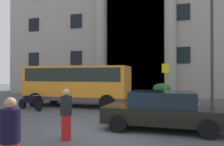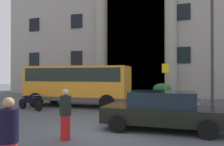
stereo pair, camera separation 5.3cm
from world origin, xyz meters
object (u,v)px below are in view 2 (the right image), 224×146
hedge_planter_entrance_left (43,89)px  pedestrian_woman_with_bag (8,141)px  orange_minibus (78,82)px  pedestrian_woman_dark_dress (65,114)px  scooter_by_planter (187,109)px  hedge_planter_east (76,90)px  motorcycle_far_end (30,102)px  bus_stop_sign (165,80)px  hedge_planter_far_west (162,92)px  lamppost_plaza_centre (212,36)px  parked_estate_mid (162,110)px

hedge_planter_entrance_left → pedestrian_woman_with_bag: size_ratio=1.20×
orange_minibus → pedestrian_woman_dark_dress: (3.18, -6.92, -0.76)m
scooter_by_planter → hedge_planter_east: bearing=149.0°
hedge_planter_east → motorcycle_far_end: 6.95m
bus_stop_sign → scooter_by_planter: bearing=-72.6°
bus_stop_sign → hedge_planter_far_west: bus_stop_sign is taller
scooter_by_planter → pedestrian_woman_with_bag: size_ratio=1.27×
motorcycle_far_end → pedestrian_woman_with_bag: bearing=-36.9°
scooter_by_planter → motorcycle_far_end: 8.65m
lamppost_plaza_centre → pedestrian_woman_dark_dress: bearing=-119.2°
bus_stop_sign → parked_estate_mid: size_ratio=0.63×
bus_stop_sign → pedestrian_woman_with_bag: bearing=-97.8°
hedge_planter_entrance_left → scooter_by_planter: size_ratio=0.95×
hedge_planter_entrance_left → lamppost_plaza_centre: (14.29, -2.75, 3.74)m
bus_stop_sign → scooter_by_planter: bus_stop_sign is taller
hedge_planter_east → pedestrian_woman_with_bag: 15.74m
parked_estate_mid → hedge_planter_entrance_left: bearing=140.2°
pedestrian_woman_dark_dress → lamppost_plaza_centre: size_ratio=0.21×
hedge_planter_east → scooter_by_planter: size_ratio=0.92×
scooter_by_planter → pedestrian_woman_with_bag: pedestrian_woman_with_bag is taller
hedge_planter_far_west → lamppost_plaza_centre: (3.37, -2.69, 3.77)m
bus_stop_sign → orange_minibus: bearing=-157.8°
motorcycle_far_end → pedestrian_woman_dark_dress: (5.08, -4.62, 0.33)m
parked_estate_mid → motorcycle_far_end: bearing=161.9°
lamppost_plaza_centre → pedestrian_woman_with_bag: bearing=-110.7°
parked_estate_mid → pedestrian_woman_dark_dress: (-2.72, -2.32, 0.07)m
hedge_planter_entrance_left → motorcycle_far_end: hedge_planter_entrance_left is taller
motorcycle_far_end → lamppost_plaza_centre: (10.10, 4.36, 3.97)m
hedge_planter_east → parked_estate_mid: size_ratio=0.43×
lamppost_plaza_centre → scooter_by_planter: bearing=-108.6°
pedestrian_woman_dark_dress → pedestrian_woman_with_bag: bearing=35.6°
orange_minibus → hedge_planter_east: 5.36m
hedge_planter_entrance_left → hedge_planter_far_west: 10.92m
orange_minibus → hedge_planter_entrance_left: bearing=138.4°
bus_stop_sign → pedestrian_woman_dark_dress: (-2.17, -9.11, -0.92)m
orange_minibus → pedestrian_woman_dark_dress: size_ratio=4.28×
hedge_planter_east → lamppost_plaza_centre: (10.78, -2.55, 3.75)m
hedge_planter_entrance_left → hedge_planter_east: hedge_planter_entrance_left is taller
hedge_planter_entrance_left → lamppost_plaza_centre: lamppost_plaza_centre is taller
bus_stop_sign → hedge_planter_east: size_ratio=1.46×
orange_minibus → hedge_planter_far_west: (4.83, 4.75, -0.89)m
bus_stop_sign → pedestrian_woman_with_bag: 12.15m
bus_stop_sign → motorcycle_far_end: size_ratio=1.36×
orange_minibus → lamppost_plaza_centre: lamppost_plaza_centre is taller
hedge_planter_entrance_left → hedge_planter_far_west: bearing=-0.3°
hedge_planter_east → lamppost_plaza_centre: bearing=-13.3°
hedge_planter_entrance_left → hedge_planter_east: size_ratio=1.03×
pedestrian_woman_with_bag → pedestrian_woman_dark_dress: pedestrian_woman_with_bag is taller
hedge_planter_entrance_left → motorcycle_far_end: size_ratio=0.95×
hedge_planter_entrance_left → pedestrian_woman_dark_dress: bearing=-51.7°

